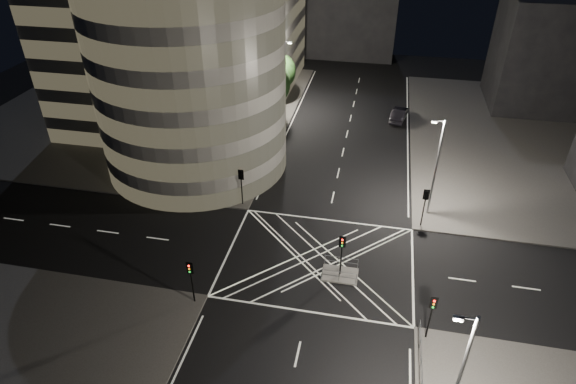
% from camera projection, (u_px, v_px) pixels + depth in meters
% --- Properties ---
extents(ground, '(120.00, 120.00, 0.00)m').
position_uv_depth(ground, '(319.00, 260.00, 41.79)').
color(ground, black).
rests_on(ground, ground).
extents(sidewalk_far_left, '(42.00, 42.00, 0.15)m').
position_uv_depth(sidewalk_far_left, '(146.00, 109.00, 68.67)').
color(sidewalk_far_left, '#4A4845').
rests_on(sidewalk_far_left, ground).
extents(central_island, '(3.00, 2.00, 0.15)m').
position_uv_depth(central_island, '(340.00, 275.00, 40.18)').
color(central_island, slate).
rests_on(central_island, ground).
extents(office_tower_curved, '(30.00, 29.00, 27.20)m').
position_uv_depth(office_tower_curved, '(163.00, 40.00, 53.62)').
color(office_tower_curved, gray).
rests_on(office_tower_curved, sidewalk_far_left).
extents(office_block_rear, '(24.00, 16.00, 22.00)m').
position_uv_depth(office_block_rear, '(219.00, 7.00, 73.70)').
color(office_block_rear, gray).
rests_on(office_block_rear, sidewalk_far_left).
extents(building_right_far, '(14.00, 12.00, 15.00)m').
position_uv_depth(building_right_far, '(551.00, 53.00, 65.99)').
color(building_right_far, black).
rests_on(building_right_far, sidewalk_far_right).
extents(building_far_end, '(18.00, 8.00, 18.00)m').
position_uv_depth(building_far_end, '(346.00, 4.00, 84.98)').
color(building_far_end, black).
rests_on(building_far_end, ground).
extents(tree_a, '(3.92, 3.92, 6.11)m').
position_uv_depth(tree_a, '(231.00, 159.00, 48.70)').
color(tree_a, black).
rests_on(tree_a, sidewalk_far_left).
extents(tree_b, '(4.75, 4.75, 7.59)m').
position_uv_depth(tree_b, '(246.00, 125.00, 53.06)').
color(tree_b, black).
rests_on(tree_b, sidewalk_far_left).
extents(tree_c, '(3.97, 3.97, 6.89)m').
position_uv_depth(tree_c, '(260.00, 105.00, 58.11)').
color(tree_c, black).
rests_on(tree_c, sidewalk_far_left).
extents(tree_d, '(5.14, 5.14, 8.15)m').
position_uv_depth(tree_d, '(271.00, 83.00, 62.70)').
color(tree_d, black).
rests_on(tree_d, sidewalk_far_left).
extents(tree_e, '(4.29, 4.29, 7.20)m').
position_uv_depth(tree_e, '(281.00, 71.00, 67.87)').
color(tree_e, black).
rests_on(tree_e, sidewalk_far_left).
extents(traffic_signal_fl, '(0.55, 0.22, 4.00)m').
position_uv_depth(traffic_signal_fl, '(241.00, 181.00, 47.21)').
color(traffic_signal_fl, black).
rests_on(traffic_signal_fl, sidewalk_far_left).
extents(traffic_signal_nl, '(0.55, 0.22, 4.00)m').
position_uv_depth(traffic_signal_nl, '(191.00, 275.00, 36.08)').
color(traffic_signal_nl, black).
rests_on(traffic_signal_nl, sidewalk_near_left).
extents(traffic_signal_fr, '(0.55, 0.22, 4.00)m').
position_uv_depth(traffic_signal_fr, '(425.00, 201.00, 44.28)').
color(traffic_signal_fr, black).
rests_on(traffic_signal_fr, sidewalk_far_right).
extents(traffic_signal_nr, '(0.55, 0.22, 4.00)m').
position_uv_depth(traffic_signal_nr, '(432.00, 310.00, 33.15)').
color(traffic_signal_nr, black).
rests_on(traffic_signal_nr, sidewalk_near_right).
extents(traffic_signal_island, '(0.55, 0.22, 4.00)m').
position_uv_depth(traffic_signal_island, '(342.00, 248.00, 38.62)').
color(traffic_signal_island, black).
rests_on(traffic_signal_island, central_island).
extents(street_lamp_left_near, '(1.25, 0.25, 10.00)m').
position_uv_depth(street_lamp_left_near, '(248.00, 133.00, 50.13)').
color(street_lamp_left_near, slate).
rests_on(street_lamp_left_near, sidewalk_far_left).
extents(street_lamp_left_far, '(1.25, 0.25, 10.00)m').
position_uv_depth(street_lamp_left_far, '(284.00, 75.00, 64.87)').
color(street_lamp_left_far, slate).
rests_on(street_lamp_left_far, sidewalk_far_left).
extents(street_lamp_right_far, '(1.25, 0.25, 10.00)m').
position_uv_depth(street_lamp_right_far, '(436.00, 165.00, 44.54)').
color(street_lamp_right_far, slate).
rests_on(street_lamp_right_far, sidewalk_far_right).
extents(street_lamp_right_near, '(1.25, 0.25, 10.00)m').
position_uv_depth(street_lamp_right_near, '(458.00, 377.00, 25.71)').
color(street_lamp_right_near, slate).
rests_on(street_lamp_right_near, sidewalk_near_right).
extents(railing_island_south, '(2.80, 0.06, 1.10)m').
position_uv_depth(railing_island_south, '(339.00, 276.00, 39.10)').
color(railing_island_south, slate).
rests_on(railing_island_south, central_island).
extents(railing_island_north, '(2.80, 0.06, 1.10)m').
position_uv_depth(railing_island_north, '(341.00, 262.00, 40.58)').
color(railing_island_north, slate).
rests_on(railing_island_north, central_island).
extents(sedan, '(2.60, 5.37, 1.70)m').
position_uv_depth(sedan, '(399.00, 114.00, 65.31)').
color(sedan, black).
rests_on(sedan, ground).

